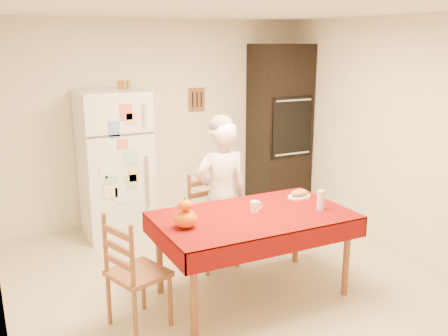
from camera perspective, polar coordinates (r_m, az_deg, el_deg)
floor at (r=4.78m, az=1.94°, el=-13.54°), size 4.50×4.50×0.00m
room_shell at (r=4.27m, az=2.12°, el=6.09°), size 4.02×4.52×2.51m
refrigerator at (r=5.92m, az=-12.37°, el=0.45°), size 0.75×0.74×1.70m
oven_cabinet at (r=6.81m, az=6.33°, el=4.65°), size 0.70×0.62×2.20m
dining_table at (r=4.41m, az=3.34°, el=-6.15°), size 1.70×1.00×0.76m
chair_far at (r=5.08m, az=-1.58°, el=-5.55°), size 0.46×0.45×0.95m
chair_left at (r=4.03m, az=-10.56°, el=-11.32°), size 0.51×0.53×0.95m
seated_woman at (r=4.93m, az=-0.33°, el=-3.20°), size 0.57×0.39×1.50m
coffee_mug at (r=4.43m, az=3.53°, el=-4.42°), size 0.08×0.08×0.10m
pumpkin_lower at (r=4.07m, az=-4.41°, el=-5.82°), size 0.20×0.20×0.15m
pumpkin_upper at (r=4.03m, az=-4.44°, el=-4.22°), size 0.12×0.12×0.09m
wine_glass at (r=4.56m, az=11.00°, el=-3.60°), size 0.07×0.07×0.18m
bread_plate at (r=4.89m, az=8.59°, el=-3.26°), size 0.24×0.24×0.02m
bread_loaf at (r=4.88m, az=8.60°, el=-2.81°), size 0.18×0.10×0.06m
spice_jar_left at (r=5.85m, az=-11.82°, el=9.27°), size 0.05×0.05×0.10m
spice_jar_mid at (r=5.86m, az=-11.51°, el=9.30°), size 0.05×0.05×0.10m
spice_jar_right at (r=5.88m, az=-10.88°, el=9.34°), size 0.05×0.05×0.10m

